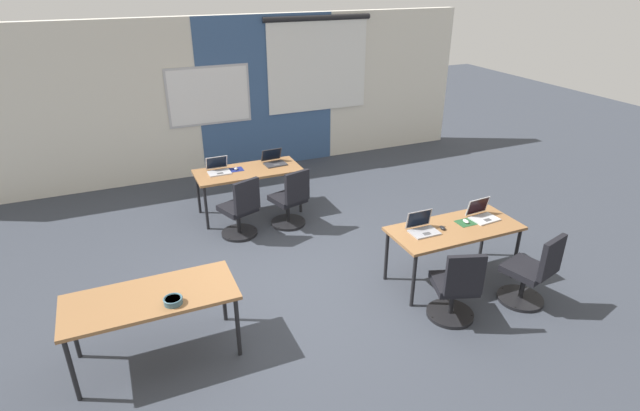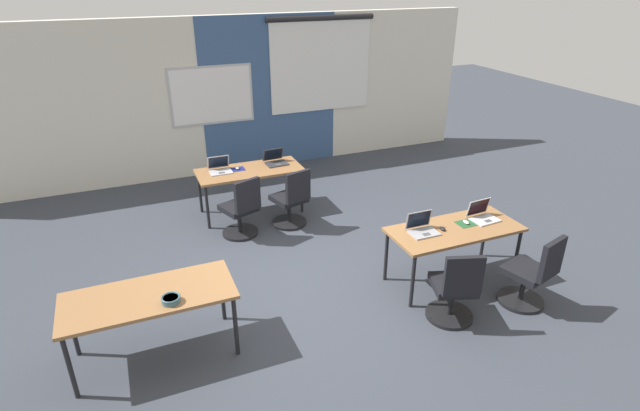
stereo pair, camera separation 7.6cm
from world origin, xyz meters
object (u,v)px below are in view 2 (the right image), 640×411
desk_near_right (454,232)px  laptop_far_right (276,161)px  mouse_far_left (237,168)px  chair_far_right (291,203)px  mouse_near_right_inner (443,229)px  snack_bowl (171,299)px  laptop_near_right_end (483,215)px  desk_near_left (149,300)px  chair_near_right_end (531,277)px  chair_near_right_inner (455,292)px  laptop_near_right_inner (422,228)px  laptop_far_left (220,169)px  chair_far_left (242,212)px  mouse_near_right_end (466,222)px  desk_far_center (250,173)px

desk_near_right → laptop_far_right: (-1.29, 2.90, 0.11)m
laptop_far_right → mouse_far_left: 0.63m
chair_far_right → mouse_near_right_inner: size_ratio=8.84×
laptop_far_right → snack_bowl: bearing=-126.7°
laptop_near_right_end → mouse_far_left: 3.68m
desk_near_left → chair_near_right_end: (4.01, -0.78, -0.28)m
chair_near_right_inner → mouse_far_left: size_ratio=8.90×
chair_near_right_inner → mouse_near_right_inner: bearing=-94.0°
laptop_near_right_inner → laptop_far_left: laptop_near_right_inner is taller
mouse_near_right_inner → chair_near_right_end: (0.68, -0.80, -0.36)m
laptop_far_right → laptop_near_right_end: (1.75, -2.83, 0.00)m
mouse_near_right_inner → snack_bowl: 3.16m
chair_near_right_end → laptop_far_left: laptop_far_left is taller
desk_near_right → laptop_far_left: 3.62m
chair_far_right → laptop_near_right_inner: laptop_near_right_inner is taller
desk_near_left → chair_far_right: 3.05m
mouse_far_left → chair_far_left: (-0.16, -0.79, -0.36)m
laptop_near_right_end → mouse_near_right_inner: bearing=-179.6°
mouse_near_right_end → desk_near_right: bearing=-167.1°
laptop_near_right_inner → laptop_far_right: bearing=107.5°
laptop_far_right → laptop_near_right_end: bearing=-62.0°
laptop_far_right → laptop_near_right_inner: (0.87, -2.83, 0.00)m
chair_near_right_inner → mouse_near_right_end: chair_near_right_inner is taller
chair_far_right → chair_near_right_inner: size_ratio=1.00×
laptop_far_right → mouse_near_right_inner: size_ratio=3.36×
desk_near_left → chair_far_left: bearing=55.8°
laptop_far_right → laptop_near_right_inner: laptop_near_right_inner is taller
mouse_near_right_inner → chair_far_left: chair_far_left is taller
mouse_near_right_inner → mouse_far_left: 3.36m
desk_near_left → chair_near_right_inner: chair_near_right_inner is taller
chair_far_right → mouse_far_left: 1.04m
desk_near_left → chair_far_left: size_ratio=1.74×
laptop_far_right → chair_near_right_inner: laptop_far_right is taller
chair_far_right → snack_bowl: bearing=34.0°
desk_near_left → chair_near_right_inner: (3.04, -0.69, -0.28)m
desk_far_center → mouse_near_right_end: (1.94, -2.76, 0.08)m
mouse_near_right_end → mouse_far_left: (-2.11, 2.84, 0.00)m
mouse_near_right_inner → chair_near_right_end: bearing=-49.7°
chair_near_right_inner → mouse_near_right_end: 1.05m
desk_far_center → mouse_near_right_end: mouse_near_right_end is taller
laptop_far_right → laptop_far_left: (-0.89, -0.01, 0.00)m
laptop_near_right_inner → laptop_far_left: size_ratio=1.00×
desk_far_center → laptop_far_left: bearing=168.5°
laptop_near_right_inner → laptop_near_right_end: laptop_near_right_inner is taller
laptop_near_right_inner → laptop_near_right_end: bearing=0.4°
laptop_near_right_inner → chair_near_right_end: laptop_near_right_inner is taller
mouse_near_right_inner → laptop_far_left: laptop_far_left is taller
desk_near_right → laptop_far_right: bearing=114.0°
chair_near_right_end → chair_far_right: bearing=-73.8°
laptop_near_right_end → mouse_near_right_end: bearing=-178.5°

